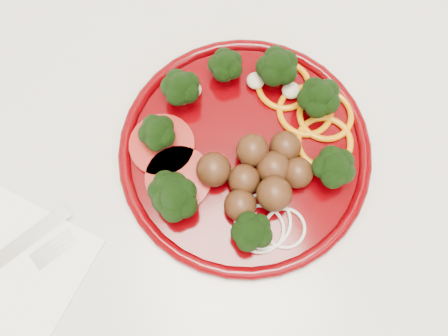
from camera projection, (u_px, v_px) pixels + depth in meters
name	position (u px, v px, depth m)	size (l,w,h in m)	color
counter	(231.00, 216.00, 1.00)	(2.40, 0.60, 0.90)	silver
plate	(244.00, 149.00, 0.54)	(0.28, 0.28, 0.06)	#4D0003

